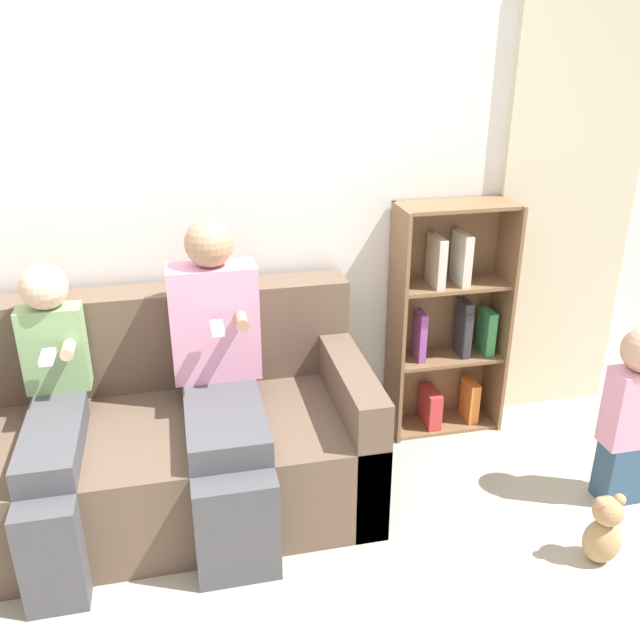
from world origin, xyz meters
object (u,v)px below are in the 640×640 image
object	(u,v)px
toddler_standing	(632,410)
adult_seated	(221,380)
bookshelf	(448,324)
child_seated	(51,419)
teddy_bear	(604,531)
couch	(161,440)

from	to	relation	value
toddler_standing	adult_seated	bearing A→B (deg)	169.54
bookshelf	child_seated	bearing A→B (deg)	-164.87
teddy_bear	toddler_standing	bearing A→B (deg)	48.27
child_seated	adult_seated	bearing A→B (deg)	3.00
toddler_standing	bookshelf	world-z (taller)	bookshelf
toddler_standing	teddy_bear	size ratio (longest dim) A/B	2.68
child_seated	bookshelf	world-z (taller)	bookshelf
bookshelf	toddler_standing	bearing A→B (deg)	-55.94
toddler_standing	teddy_bear	xyz separation A→B (m)	(-0.30, -0.33, -0.31)
teddy_bear	child_seated	bearing A→B (deg)	163.43
child_seated	toddler_standing	distance (m)	2.38
couch	child_seated	bearing A→B (deg)	-157.56
adult_seated	teddy_bear	size ratio (longest dim) A/B	4.01
couch	child_seated	world-z (taller)	child_seated
adult_seated	toddler_standing	world-z (taller)	adult_seated
bookshelf	teddy_bear	xyz separation A→B (m)	(0.23, -1.11, -0.43)
child_seated	bookshelf	size ratio (longest dim) A/B	0.92
couch	teddy_bear	bearing A→B (deg)	-24.85
toddler_standing	bookshelf	size ratio (longest dim) A/B	0.70
toddler_standing	teddy_bear	bearing A→B (deg)	-131.73
child_seated	toddler_standing	size ratio (longest dim) A/B	1.32
child_seated	toddler_standing	xyz separation A→B (m)	(2.36, -0.28, -0.11)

